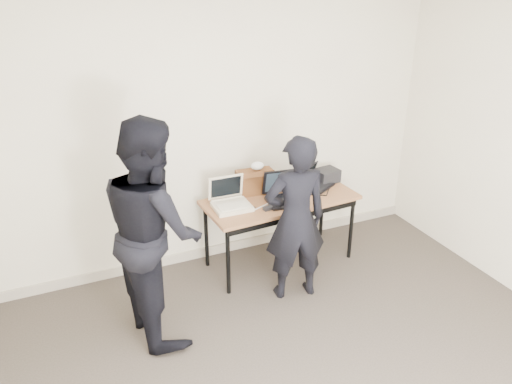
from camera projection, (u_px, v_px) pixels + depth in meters
room at (351, 237)px, 2.92m from camera, size 4.60×4.60×2.80m
desk at (281, 204)px, 4.89m from camera, size 1.53×0.73×0.72m
laptop_beige at (230, 202)px, 4.68m from camera, size 0.35×0.34×0.28m
laptop_center at (284, 194)px, 4.81m from camera, size 0.40×0.39×0.28m
laptop_right at (315, 181)px, 5.12m from camera, size 0.40×0.40×0.22m
leather_satchel at (255, 181)px, 4.94m from camera, size 0.37×0.21×0.25m
tissue at (257, 166)px, 4.89m from camera, size 0.15×0.12×0.08m
equipment_box at (327, 175)px, 5.23m from camera, size 0.25×0.22×0.13m
power_brick at (268, 208)px, 4.64m from camera, size 0.09×0.06×0.03m
cables at (285, 198)px, 4.88m from camera, size 1.15×0.41×0.01m
person_typist at (296, 220)px, 4.36m from camera, size 0.61×0.45×1.54m
person_observer at (154, 230)px, 3.89m from camera, size 0.80×0.97×1.83m
baseboard at (224, 248)px, 5.32m from camera, size 4.50×0.03×0.10m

